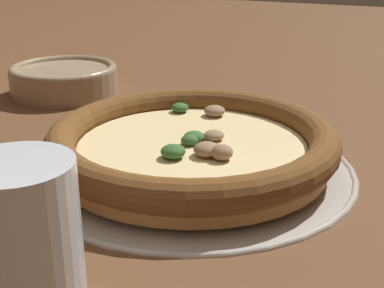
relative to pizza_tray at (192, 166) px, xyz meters
name	(u,v)px	position (x,y,z in m)	size (l,w,h in m)	color
ground_plane	(192,169)	(0.00, 0.00, 0.00)	(3.00, 3.00, 0.00)	brown
pizza_tray	(192,166)	(0.00, 0.00, 0.00)	(0.33, 0.33, 0.01)	#B7B2A8
pizza	(192,144)	(0.00, 0.00, 0.02)	(0.29, 0.29, 0.04)	#BC7F42
bowl_far	(64,79)	(-0.18, -0.29, 0.02)	(0.16, 0.16, 0.04)	#9E8466
drinking_cup	(25,250)	(0.26, 0.01, 0.05)	(0.07, 0.07, 0.11)	silver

